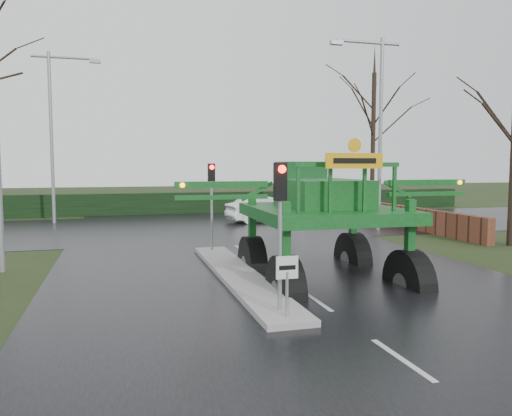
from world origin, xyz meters
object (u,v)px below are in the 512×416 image
object	(u,v)px
traffic_signal_far	(292,178)
street_light_right	(375,116)
traffic_signal_near	(280,204)
white_sedan	(266,222)
traffic_signal_mid	(212,188)
street_light_left_near	(5,85)
street_light_left_far	(56,122)
crop_sprayer	(283,202)
keep_left_sign	(287,276)

from	to	relation	value
traffic_signal_far	street_light_right	world-z (taller)	street_light_right
traffic_signal_near	white_sedan	world-z (taller)	traffic_signal_near
traffic_signal_mid	street_light_left_near	xyz separation A→B (m)	(-6.89, -1.49, 3.40)
traffic_signal_far	street_light_left_far	xyz separation A→B (m)	(-14.69, -0.01, 3.40)
street_light_left_near	traffic_signal_far	bearing A→B (deg)	43.63
crop_sprayer	white_sedan	xyz separation A→B (m)	(4.30, 16.00, -2.47)
keep_left_sign	white_sedan	distance (m)	19.40
keep_left_sign	street_light_left_far	size ratio (longest dim) A/B	0.14
traffic_signal_near	traffic_signal_far	xyz separation A→B (m)	(7.80, 21.02, 0.00)
crop_sprayer	street_light_right	bearing A→B (deg)	52.36
keep_left_sign	street_light_left_near	bearing A→B (deg)	132.59
traffic_signal_far	street_light_right	size ratio (longest dim) A/B	0.35
street_light_right	crop_sprayer	world-z (taller)	street_light_right
traffic_signal_far	white_sedan	size ratio (longest dim) A/B	0.74
traffic_signal_near	traffic_signal_far	distance (m)	22.42
traffic_signal_mid	white_sedan	size ratio (longest dim) A/B	0.74
crop_sprayer	traffic_signal_near	bearing A→B (deg)	-109.04
traffic_signal_near	street_light_left_far	size ratio (longest dim) A/B	0.35
street_light_left_near	white_sedan	world-z (taller)	street_light_left_near
street_light_left_near	keep_left_sign	bearing A→B (deg)	-47.41
traffic_signal_mid	street_light_right	bearing A→B (deg)	25.40
traffic_signal_far	white_sedan	bearing A→B (deg)	46.31
street_light_left_near	traffic_signal_near	bearing A→B (deg)	-45.47
keep_left_sign	traffic_signal_far	bearing A→B (deg)	70.07
traffic_signal_far	street_light_left_near	distance (m)	20.58
traffic_signal_mid	street_light_left_near	world-z (taller)	street_light_left_near
traffic_signal_near	street_light_right	xyz separation A→B (m)	(9.49, 13.01, 3.40)
keep_left_sign	traffic_signal_far	distance (m)	22.93
crop_sprayer	white_sedan	size ratio (longest dim) A/B	1.97
traffic_signal_near	crop_sprayer	world-z (taller)	crop_sprayer
keep_left_sign	traffic_signal_far	world-z (taller)	traffic_signal_far
street_light_left_far	crop_sprayer	xyz separation A→B (m)	(7.70, -18.82, -3.52)
keep_left_sign	white_sedan	size ratio (longest dim) A/B	0.28
street_light_left_near	street_light_left_far	xyz separation A→B (m)	(0.00, 14.00, 0.00)
traffic_signal_mid	street_light_left_far	xyz separation A→B (m)	(-6.89, 12.51, 3.40)
traffic_signal_mid	traffic_signal_far	distance (m)	14.75
street_light_right	white_sedan	world-z (taller)	street_light_right
traffic_signal_near	traffic_signal_far	bearing A→B (deg)	69.64
traffic_signal_near	street_light_left_far	bearing A→B (deg)	108.17
street_light_right	street_light_left_far	size ratio (longest dim) A/B	1.00
traffic_signal_far	street_light_left_far	distance (m)	15.08
street_light_right	white_sedan	distance (m)	9.06
crop_sprayer	traffic_signal_mid	bearing A→B (deg)	98.41
traffic_signal_far	traffic_signal_mid	bearing A→B (deg)	58.07
white_sedan	traffic_signal_mid	bearing A→B (deg)	143.82
traffic_signal_mid	traffic_signal_far	size ratio (longest dim) A/B	1.00
street_light_left_near	traffic_signal_mid	bearing A→B (deg)	12.21
traffic_signal_far	street_light_left_near	world-z (taller)	street_light_left_near
traffic_signal_near	street_light_left_far	xyz separation A→B (m)	(-6.89, 21.01, 3.40)
street_light_left_far	crop_sprayer	distance (m)	20.63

